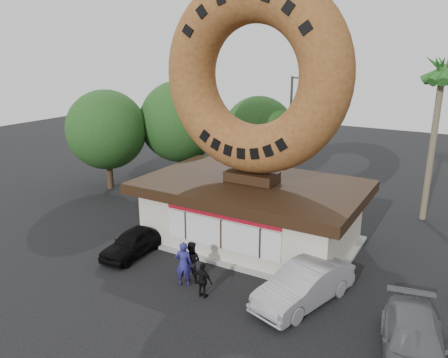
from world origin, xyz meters
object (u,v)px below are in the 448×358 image
street_lamp (292,127)px  person_left (184,264)px  donut_shop (251,210)px  car_black (133,242)px  car_grey (413,343)px  giant_donut (254,76)px  car_silver (304,285)px  person_center (191,261)px  person_right (203,280)px

street_lamp → person_left: street_lamp is taller
donut_shop → person_left: (-0.44, -5.48, -0.77)m
car_black → car_grey: size_ratio=0.78×
giant_donut → street_lamp: (-1.86, 10.00, -4.09)m
street_lamp → car_silver: bearing=-65.9°
person_center → car_black: bearing=-20.7°
car_black → car_silver: bearing=-0.8°
donut_shop → person_center: size_ratio=6.07×
street_lamp → person_right: 16.54m
car_black → person_left: bearing=-18.2°
person_right → car_silver: 4.06m
giant_donut → person_left: 9.37m
car_silver → car_grey: car_silver is taller
donut_shop → car_grey: size_ratio=2.32×
donut_shop → car_black: size_ratio=2.96×
giant_donut → car_silver: bearing=-43.1°
person_center → person_right: person_center is taller
giant_donut → person_left: bearing=-94.5°
giant_donut → person_right: (0.80, -5.90, -7.82)m
person_center → person_right: size_ratio=1.21×
person_left → car_grey: 9.21m
car_black → person_right: bearing=-18.6°
person_center → person_right: (1.17, -0.87, -0.16)m
donut_shop → car_grey: bearing=-33.1°
car_grey → person_center: bearing=164.4°
person_center → car_silver: person_center is taller
giant_donut → street_lamp: bearing=100.5°
person_center → car_silver: 4.93m
donut_shop → giant_donut: giant_donut is taller
giant_donut → person_center: 9.17m
donut_shop → person_right: (0.80, -5.88, -1.00)m
donut_shop → car_silver: (4.49, -4.19, -0.97)m
giant_donut → car_black: bearing=-134.7°
person_center → car_grey: person_center is taller
person_center → giant_donut: bearing=-105.2°
car_black → car_grey: 13.15m
car_silver → car_grey: 4.54m
car_silver → person_center: bearing=-153.2°
street_lamp → car_grey: bearing=-56.0°
street_lamp → car_black: (-2.45, -14.35, -3.84)m
person_right → car_grey: size_ratio=0.32×
person_left → person_right: bearing=137.6°
car_silver → person_right: bearing=-138.3°
donut_shop → person_left: donut_shop is taller
street_lamp → car_black: 15.06m
donut_shop → person_left: 5.55m
person_center → car_silver: size_ratio=0.38×
giant_donut → street_lamp: giant_donut is taller
car_grey → person_left: bearing=167.3°
car_silver → car_black: bearing=-161.9°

